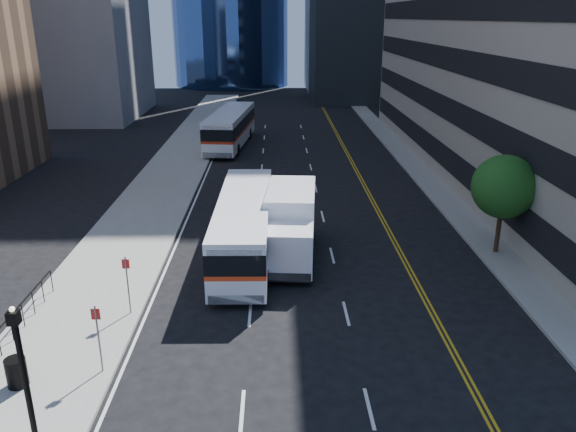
{
  "coord_description": "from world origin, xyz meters",
  "views": [
    {
      "loc": [
        -2.4,
        -18.54,
        11.65
      ],
      "look_at": [
        -1.82,
        6.28,
        2.8
      ],
      "focal_mm": 35.0,
      "sensor_mm": 36.0,
      "label": 1
    }
  ],
  "objects_px": {
    "bus_rear": "(230,127)",
    "bus_front": "(244,225)",
    "street_tree": "(504,187)",
    "lamp_post": "(25,378)",
    "box_truck": "(290,224)",
    "trash_can": "(17,372)"
  },
  "relations": [
    {
      "from": "bus_rear",
      "to": "box_truck",
      "type": "relative_size",
      "value": 1.8
    },
    {
      "from": "bus_front",
      "to": "bus_rear",
      "type": "distance_m",
      "value": 26.17
    },
    {
      "from": "trash_can",
      "to": "box_truck",
      "type": "bearing_deg",
      "value": 49.09
    },
    {
      "from": "lamp_post",
      "to": "bus_rear",
      "type": "xyz_separation_m",
      "value": [
        2.4,
        40.16,
        -0.93
      ]
    },
    {
      "from": "street_tree",
      "to": "box_truck",
      "type": "relative_size",
      "value": 0.71
    },
    {
      "from": "lamp_post",
      "to": "bus_rear",
      "type": "relative_size",
      "value": 0.35
    },
    {
      "from": "lamp_post",
      "to": "bus_front",
      "type": "distance_m",
      "value": 15.02
    },
    {
      "from": "lamp_post",
      "to": "trash_can",
      "type": "relative_size",
      "value": 4.54
    },
    {
      "from": "bus_front",
      "to": "box_truck",
      "type": "xyz_separation_m",
      "value": [
        2.32,
        -0.19,
        0.12
      ]
    },
    {
      "from": "bus_rear",
      "to": "lamp_post",
      "type": "bearing_deg",
      "value": -87.24
    },
    {
      "from": "box_truck",
      "to": "lamp_post",
      "type": "bearing_deg",
      "value": -113.02
    },
    {
      "from": "box_truck",
      "to": "bus_front",
      "type": "bearing_deg",
      "value": -179.92
    },
    {
      "from": "street_tree",
      "to": "bus_rear",
      "type": "relative_size",
      "value": 0.39
    },
    {
      "from": "lamp_post",
      "to": "box_truck",
      "type": "bearing_deg",
      "value": 62.3
    },
    {
      "from": "bus_front",
      "to": "trash_can",
      "type": "xyz_separation_m",
      "value": [
        -6.94,
        -10.87,
        -1.01
      ]
    },
    {
      "from": "bus_rear",
      "to": "box_truck",
      "type": "distance_m",
      "value": 26.68
    },
    {
      "from": "street_tree",
      "to": "lamp_post",
      "type": "relative_size",
      "value": 1.12
    },
    {
      "from": "bus_rear",
      "to": "bus_front",
      "type": "bearing_deg",
      "value": -78.12
    },
    {
      "from": "bus_rear",
      "to": "trash_can",
      "type": "distance_m",
      "value": 37.18
    },
    {
      "from": "street_tree",
      "to": "trash_can",
      "type": "height_order",
      "value": "street_tree"
    },
    {
      "from": "lamp_post",
      "to": "box_truck",
      "type": "xyz_separation_m",
      "value": [
        7.32,
        13.94,
        -0.95
      ]
    },
    {
      "from": "street_tree",
      "to": "lamp_post",
      "type": "height_order",
      "value": "street_tree"
    }
  ]
}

